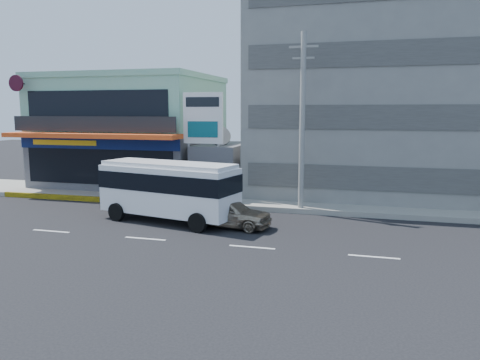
# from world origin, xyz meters

# --- Properties ---
(ground) EXTENTS (120.00, 120.00, 0.00)m
(ground) POSITION_xyz_m (0.00, 0.00, 0.00)
(ground) COLOR black
(ground) RESTS_ON ground
(sidewalk) EXTENTS (70.00, 5.00, 0.30)m
(sidewalk) POSITION_xyz_m (5.00, 9.50, 0.15)
(sidewalk) COLOR gray
(sidewalk) RESTS_ON ground
(shop_building) EXTENTS (12.40, 11.70, 8.00)m
(shop_building) POSITION_xyz_m (-8.00, 13.95, 4.00)
(shop_building) COLOR #454449
(shop_building) RESTS_ON ground
(concrete_building) EXTENTS (16.00, 12.00, 14.00)m
(concrete_building) POSITION_xyz_m (10.00, 15.00, 7.00)
(concrete_building) COLOR gray
(concrete_building) RESTS_ON ground
(gap_structure) EXTENTS (3.00, 6.00, 3.50)m
(gap_structure) POSITION_xyz_m (0.00, 12.00, 1.75)
(gap_structure) COLOR #454449
(gap_structure) RESTS_ON ground
(satellite_dish) EXTENTS (1.50, 1.50, 0.15)m
(satellite_dish) POSITION_xyz_m (0.00, 11.00, 3.58)
(satellite_dish) COLOR slate
(satellite_dish) RESTS_ON gap_structure
(billboard) EXTENTS (2.60, 0.18, 6.90)m
(billboard) POSITION_xyz_m (-0.50, 9.20, 4.93)
(billboard) COLOR gray
(billboard) RESTS_ON ground
(utility_pole_near) EXTENTS (1.60, 0.30, 10.00)m
(utility_pole_near) POSITION_xyz_m (6.00, 7.40, 5.15)
(utility_pole_near) COLOR #999993
(utility_pole_near) RESTS_ON ground
(minibus) EXTENTS (7.80, 3.94, 3.12)m
(minibus) POSITION_xyz_m (-0.33, 3.39, 1.86)
(minibus) COLOR white
(minibus) RESTS_ON ground
(sedan) EXTENTS (4.53, 2.25, 1.48)m
(sedan) POSITION_xyz_m (3.00, 3.09, 0.74)
(sedan) COLOR tan
(sedan) RESTS_ON ground
(motorcycle_rider) EXTENTS (1.76, 1.04, 2.13)m
(motorcycle_rider) POSITION_xyz_m (-4.00, 5.63, 0.70)
(motorcycle_rider) COLOR #4C110A
(motorcycle_rider) RESTS_ON ground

